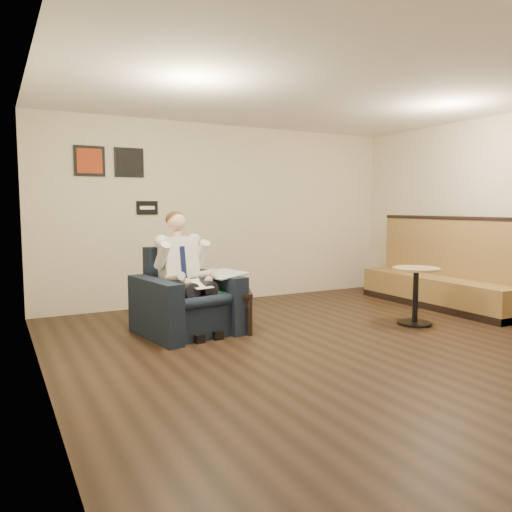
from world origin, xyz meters
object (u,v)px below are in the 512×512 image
side_table (226,311)px  smartphone (230,288)px  banquette (438,263)px  green_folder (223,290)px  cafe_table (415,296)px  seated_man (193,277)px  armchair (188,291)px  coffee_mug (241,284)px

side_table → smartphone: 0.31m
side_table → banquette: size_ratio=0.23×
green_folder → cafe_table: 2.48m
banquette → cafe_table: bearing=-149.3°
green_folder → side_table: bearing=11.3°
seated_man → banquette: size_ratio=0.53×
armchair → green_folder: (0.42, -0.11, -0.01)m
green_folder → coffee_mug: coffee_mug is taller
green_folder → cafe_table: bearing=-19.9°
side_table → smartphone: bearing=50.3°
armchair → banquette: banquette is taller
seated_man → green_folder: bearing=-6.5°
green_folder → coffee_mug: 0.28m
coffee_mug → cafe_table: size_ratio=0.14×
armchair → banquette: 3.91m
seated_man → cafe_table: size_ratio=1.89×
side_table → green_folder: (-0.04, -0.01, 0.25)m
cafe_table → banquette: bearing=30.7°
seated_man → side_table: 0.63m
coffee_mug → banquette: 3.22m
green_folder → cafe_table: (2.33, -0.84, -0.13)m
cafe_table → green_folder: bearing=160.1°
seated_man → side_table: bearing=-5.8°
smartphone → green_folder: bearing=-104.0°
green_folder → banquette: size_ratio=0.19×
armchair → seated_man: size_ratio=0.75×
side_table → green_folder: green_folder is taller
green_folder → coffee_mug: size_ratio=4.74×
armchair → cafe_table: (2.75, -0.95, -0.14)m
side_table → coffee_mug: coffee_mug is taller
seated_man → smartphone: size_ratio=9.06×
side_table → green_folder: size_ratio=1.22×
seated_man → armchair: bearing=90.0°
banquette → coffee_mug: bearing=176.3°
armchair → side_table: 0.54m
armchair → side_table: bearing=-22.2°
seated_man → coffee_mug: size_ratio=13.35×
cafe_table → smartphone: bearing=155.5°
seated_man → smartphone: seated_man is taller
green_folder → coffee_mug: (0.27, 0.05, 0.05)m
seated_man → green_folder: seated_man is taller
cafe_table → seated_man: bearing=163.2°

